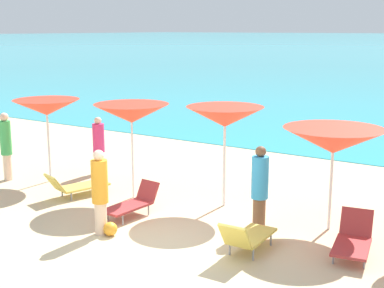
% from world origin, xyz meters
% --- Properties ---
extents(ground_plane, '(50.00, 100.00, 0.30)m').
position_xyz_m(ground_plane, '(0.00, 10.00, -0.15)').
color(ground_plane, beige).
extents(umbrella_0, '(1.84, 1.84, 2.22)m').
position_xyz_m(umbrella_0, '(-5.04, 2.08, 2.01)').
color(umbrella_0, silver).
rests_on(umbrella_0, ground_plane).
extents(umbrella_1, '(1.93, 1.93, 2.30)m').
position_xyz_m(umbrella_1, '(-2.24, 2.16, 2.07)').
color(umbrella_1, silver).
rests_on(umbrella_1, ground_plane).
extents(umbrella_2, '(1.85, 1.85, 2.33)m').
position_xyz_m(umbrella_2, '(-0.08, 2.82, 2.09)').
color(umbrella_2, silver).
rests_on(umbrella_2, ground_plane).
extents(umbrella_3, '(2.13, 2.13, 2.12)m').
position_xyz_m(umbrella_3, '(2.48, 2.68, 1.86)').
color(umbrella_3, silver).
rests_on(umbrella_3, ground_plane).
extents(lounge_chair_1, '(0.58, 1.45, 0.74)m').
position_xyz_m(lounge_chair_1, '(1.62, 0.67, 0.33)').
color(lounge_chair_1, '#D8BF4C').
rests_on(lounge_chair_1, ground_plane).
extents(lounge_chair_2, '(0.65, 1.42, 0.68)m').
position_xyz_m(lounge_chair_2, '(-1.41, 1.11, 0.31)').
color(lounge_chair_2, '#A53333').
rests_on(lounge_chair_2, ground_plane).
extents(lounge_chair_3, '(0.81, 1.40, 0.73)m').
position_xyz_m(lounge_chair_3, '(3.27, 1.67, 0.31)').
color(lounge_chair_3, '#A53333').
rests_on(lounge_chair_3, ground_plane).
extents(lounge_chair_4, '(0.99, 1.62, 0.65)m').
position_xyz_m(lounge_chair_4, '(-3.48, 1.46, 0.28)').
color(lounge_chair_4, '#D8BF4C').
rests_on(lounge_chair_4, ground_plane).
extents(beachgoer_0, '(0.32, 0.32, 1.73)m').
position_xyz_m(beachgoer_0, '(-1.27, -0.06, 0.92)').
color(beachgoer_0, beige).
rests_on(beachgoer_0, ground_plane).
extents(beachgoer_2, '(0.30, 0.30, 1.85)m').
position_xyz_m(beachgoer_2, '(-6.10, 1.54, 1.00)').
color(beachgoer_2, beige).
rests_on(beachgoer_2, ground_plane).
extents(beachgoer_3, '(0.33, 0.33, 1.62)m').
position_xyz_m(beachgoer_3, '(-4.47, 3.39, 0.86)').
color(beachgoer_3, beige).
rests_on(beachgoer_3, ground_plane).
extents(beachgoer_4, '(0.35, 0.35, 1.75)m').
position_xyz_m(beachgoer_4, '(1.27, 1.90, 0.92)').
color(beachgoer_4, brown).
rests_on(beachgoer_4, ground_plane).
extents(beach_ball, '(0.28, 0.28, 0.28)m').
position_xyz_m(beach_ball, '(-1.06, -0.03, 0.14)').
color(beach_ball, orange).
rests_on(beach_ball, ground_plane).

